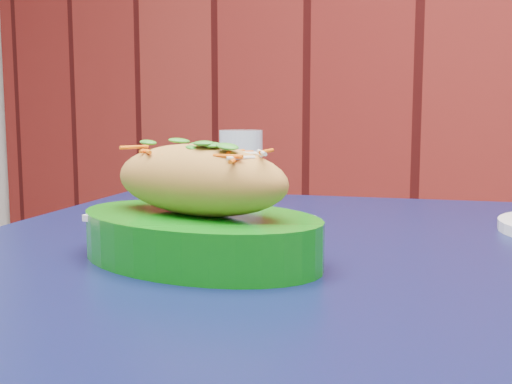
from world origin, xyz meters
The scene contains 3 objects.
cafe_table centered at (0.01, 1.56, 0.66)m, with size 1.01×1.01×0.75m.
banh_mi_basket centered at (-0.07, 1.45, 0.79)m, with size 0.26×0.17×0.11m.
water_glass centered at (-0.27, 1.80, 0.80)m, with size 0.07×0.07×0.11m, color silver.
Camera 1 is at (0.29, 1.00, 0.89)m, focal length 45.00 mm.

